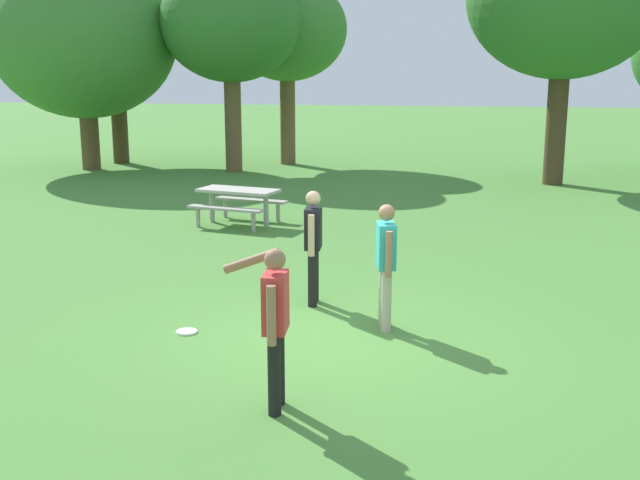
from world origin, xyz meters
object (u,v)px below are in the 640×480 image
tree_tall_left (84,40)px  tree_far_right (231,23)px  picnic_table_near (238,199)px  person_catcher (313,240)px  tree_broad_center (114,19)px  person_thrower (274,317)px  person_bystander (386,258)px  tree_slender_mid (287,31)px  frisbee (187,332)px

tree_tall_left → tree_far_right: (4.80, 0.39, 0.50)m
picnic_table_near → tree_far_right: tree_far_right is taller
person_catcher → tree_broad_center: bearing=122.7°
person_thrower → tree_broad_center: 21.57m
picnic_table_near → tree_far_right: size_ratio=0.30×
picnic_table_near → tree_tall_left: 11.47m
person_catcher → person_bystander: 1.43m
tree_slender_mid → tree_tall_left: bearing=-157.1°
person_bystander → tree_slender_mid: tree_slender_mid is taller
tree_broad_center → tree_slender_mid: tree_broad_center is taller
tree_broad_center → person_bystander: bearing=-56.0°
tree_tall_left → picnic_table_near: bearing=-47.5°
person_thrower → person_catcher: size_ratio=1.00×
tree_slender_mid → picnic_table_near: bearing=-83.3°
frisbee → tree_slender_mid: bearing=98.2°
frisbee → picnic_table_near: size_ratio=0.14×
person_thrower → frisbee: size_ratio=6.07×
frisbee → tree_far_right: 16.41m
person_catcher → person_bystander: size_ratio=1.00×
person_catcher → tree_far_right: (-5.20, 13.76, 3.74)m
person_catcher → tree_slender_mid: (-3.88, 15.96, 3.59)m
person_thrower → picnic_table_near: (-2.91, 8.85, -0.40)m
person_thrower → picnic_table_near: bearing=108.2°
person_bystander → tree_far_right: (-6.31, 14.66, 3.74)m
tree_broad_center → picnic_table_near: bearing=-54.1°
person_bystander → tree_far_right: 16.39m
person_bystander → frisbee: person_bystander is taller
person_bystander → tree_broad_center: 19.82m
frisbee → tree_slender_mid: tree_slender_mid is taller
person_thrower → tree_tall_left: size_ratio=0.24×
person_thrower → tree_tall_left: (-10.27, 16.87, 3.22)m
tree_tall_left → tree_broad_center: (0.24, 1.81, 0.74)m
frisbee → tree_tall_left: (-8.62, 14.87, 4.17)m
person_bystander → picnic_table_near: size_ratio=0.83×
picnic_table_near → person_catcher: bearing=-63.8°
tree_broad_center → person_thrower: bearing=-61.8°
tree_tall_left → tree_slender_mid: 6.65m
person_thrower → person_bystander: size_ratio=1.00×
person_catcher → tree_slender_mid: bearing=103.7°
frisbee → tree_broad_center: tree_broad_center is taller
tree_broad_center → tree_slender_mid: 5.94m
tree_far_right → frisbee: bearing=-75.9°
picnic_table_near → tree_tall_left: (-7.36, 8.02, 3.62)m
tree_tall_left → tree_broad_center: bearing=82.4°
tree_slender_mid → person_bystander: bearing=-73.5°
picnic_table_near → person_bystander: bearing=-59.1°
person_thrower → tree_broad_center: (-10.03, 18.68, 3.96)m
person_bystander → person_thrower: bearing=-107.9°
tree_tall_left → person_thrower: bearing=-58.7°
person_catcher → frisbee: size_ratio=6.07×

